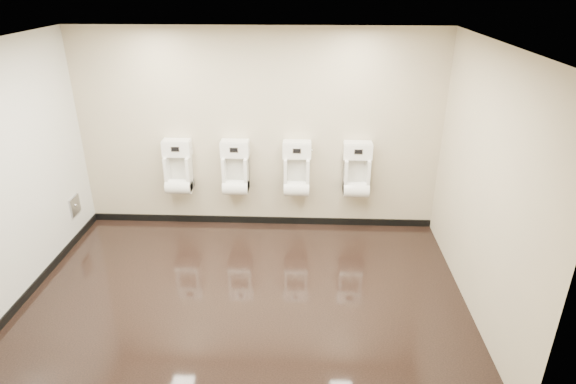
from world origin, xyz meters
name	(u,v)px	position (x,y,z in m)	size (l,w,h in m)	color
ground	(246,293)	(0.00, 0.00, 0.00)	(5.00, 3.50, 0.00)	black
ceiling	(235,43)	(0.00, 0.00, 2.80)	(5.00, 3.50, 0.00)	white
back_wall	(258,132)	(0.00, 1.75, 1.40)	(5.00, 0.02, 2.80)	#BDB08E
front_wall	(209,281)	(0.00, -1.75, 1.40)	(5.00, 0.02, 2.80)	#BDB08E
left_wall	(7,179)	(-2.50, 0.00, 1.40)	(0.02, 3.50, 2.80)	#BDB08E
right_wall	(485,187)	(2.50, 0.00, 1.40)	(0.02, 3.50, 2.80)	#BDB08E
tile_overlay_left	(8,179)	(-2.50, 0.00, 1.40)	(0.01, 3.50, 2.80)	silver
skirting_back	(260,220)	(0.00, 1.74, 0.05)	(5.00, 0.02, 0.10)	black
skirting_left	(36,284)	(-2.49, 0.00, 0.05)	(0.02, 3.50, 0.10)	black
access_panel	(75,205)	(-2.48, 1.20, 0.50)	(0.04, 0.25, 0.25)	#9E9EA3
urinal_0	(178,171)	(-1.12, 1.62, 0.87)	(0.40, 0.30, 0.75)	white
urinal_1	(236,172)	(-0.32, 1.62, 0.87)	(0.40, 0.30, 0.75)	white
urinal_2	(297,173)	(0.54, 1.62, 0.87)	(0.40, 0.30, 0.75)	white
urinal_3	(357,174)	(1.37, 1.62, 0.87)	(0.40, 0.30, 0.75)	white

